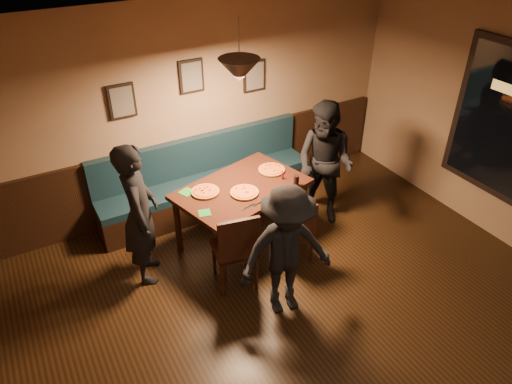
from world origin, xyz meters
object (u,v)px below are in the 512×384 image
Objects in this scene: diner_left at (140,214)px; booth_bench at (206,178)px; chair_near_left at (234,247)px; diner_right at (325,164)px; tabasco_bottle at (283,175)px; dining_table at (242,215)px; chair_near_right at (294,231)px; diner_front at (286,252)px; soda_glass at (296,181)px.

booth_bench is at bearing -35.56° from diner_left.
chair_near_left is 1.09m from diner_left.
diner_left is 2.43m from diner_right.
diner_left is at bearing 176.84° from tabasco_bottle.
dining_table is at bearing -72.89° from diner_left.
diner_front reaches higher than chair_near_right.
diner_left is (-1.24, 0.01, 0.44)m from dining_table.
chair_near_right is 1.79m from diner_left.
booth_bench is at bearing 98.85° from diner_front.
chair_near_left is 7.19× the size of soda_glass.
soda_glass reaches higher than tabasco_bottle.
diner_left is (-0.82, 0.63, 0.34)m from chair_near_left.
chair_near_left is 1.74m from diner_right.
diner_front is (-0.13, -1.21, 0.35)m from dining_table.
soda_glass reaches higher than chair_near_right.
chair_near_left is at bearing -102.80° from booth_bench.
booth_bench is 1.76× the size of diner_left.
chair_near_left is 0.61× the size of diner_right.
booth_bench is 21.10× the size of soda_glass.
chair_near_left reaches higher than soda_glass.
diner_left reaches higher than chair_near_right.
tabasco_bottle is at bearing -57.83° from booth_bench.
dining_table is 0.81m from soda_glass.
chair_near_left is 0.81m from chair_near_right.
diner_right reaches higher than diner_front.
diner_left is at bearing 160.99° from chair_near_right.
soda_glass is at bearing -91.29° from diner_right.
booth_bench is 1.20m from tabasco_bottle.
chair_near_right is 0.51× the size of diner_right.
chair_near_left is (-0.34, -1.49, 0.01)m from booth_bench.
diner_right is (1.27, -0.93, 0.33)m from booth_bench.
diner_front is 10.67× the size of soda_glass.
diner_front is at bearing -120.20° from tabasco_bottle.
diner_left reaches higher than dining_table.
chair_near_left is at bearing -162.51° from soda_glass.
diner_left is (-1.62, 0.61, 0.43)m from chair_near_right.
diner_front is at bearing -91.39° from booth_bench.
dining_table is 10.77× the size of soda_glass.
diner_right is 1.76m from diner_front.
dining_table is at bearing 170.88° from tabasco_bottle.
dining_table is (0.08, -0.88, -0.09)m from booth_bench.
chair_near_left is 1.14m from tabasco_bottle.
dining_table is 0.75m from chair_near_left.
chair_near_right is (0.46, -1.48, -0.08)m from booth_bench.
chair_near_left reaches higher than tabasco_bottle.
booth_bench is 1.55m from chair_near_right.
diner_front reaches higher than chair_near_left.
diner_front reaches higher than tabasco_bottle.
chair_near_right is (0.38, -0.60, 0.01)m from dining_table.
chair_near_right is 0.70m from tabasco_bottle.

